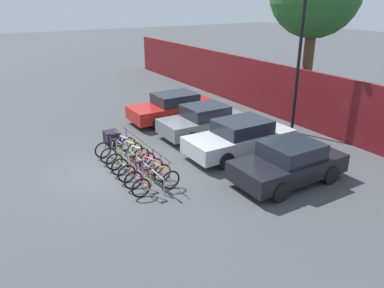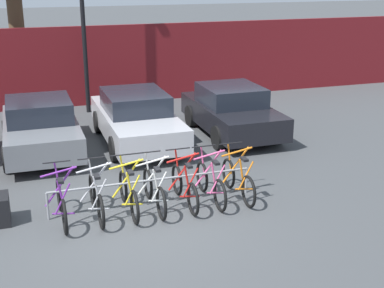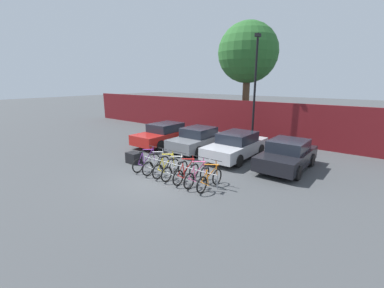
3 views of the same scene
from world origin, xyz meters
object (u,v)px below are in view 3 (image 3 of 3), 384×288
object	(u,v)px
bicycle_purple	(147,162)
car_black	(287,155)
car_red	(165,134)
cargo_crate	(134,158)
car_silver	(236,145)
car_grey	(198,139)
tree_behind_hoarding	(248,53)
bicycle_yellow	(166,167)
bicycle_red	(186,173)
bicycle_pink	(197,176)
bicycle_silver	(156,165)
bicycle_orange	(210,180)
bike_rack	(177,166)
bicycle_white	(175,170)
lamp_post	(255,85)

from	to	relation	value
bicycle_purple	car_black	world-z (taller)	car_black
car_red	cargo_crate	size ratio (longest dim) A/B	6.29
bicycle_purple	car_silver	world-z (taller)	car_silver
car_grey	car_red	bearing A→B (deg)	-177.81
tree_behind_hoarding	car_black	bearing A→B (deg)	-49.99
bicycle_yellow	bicycle_red	bearing A→B (deg)	3.72
bicycle_pink	car_silver	world-z (taller)	car_silver
bicycle_silver	car_silver	world-z (taller)	car_silver
car_silver	tree_behind_hoarding	bearing A→B (deg)	113.20
bicycle_pink	bicycle_orange	world-z (taller)	same
bike_rack	car_silver	bearing A→B (deg)	81.47
car_grey	tree_behind_hoarding	xyz separation A→B (m)	(-0.26, 6.57, 5.38)
bicycle_white	lamp_post	world-z (taller)	lamp_post
car_black	bicycle_white	bearing A→B (deg)	-128.94
bicycle_silver	bike_rack	bearing A→B (deg)	10.72
bicycle_orange	car_black	bearing A→B (deg)	70.64
bicycle_orange	bicycle_red	bearing A→B (deg)	-178.65
cargo_crate	bicycle_white	bearing A→B (deg)	-5.56
car_red	car_grey	xyz separation A→B (m)	(2.62, 0.10, -0.00)
lamp_post	car_grey	bearing A→B (deg)	-114.54
bicycle_purple	bicycle_red	xyz separation A→B (m)	(2.42, 0.00, 0.00)
bicycle_pink	bicycle_purple	bearing A→B (deg)	179.73
bicycle_purple	bicycle_pink	world-z (taller)	same
bike_rack	bicycle_pink	bearing A→B (deg)	-7.14
bicycle_purple	lamp_post	xyz separation A→B (m)	(1.62, 7.97, 3.43)
bicycle_yellow	car_grey	world-z (taller)	car_grey
bike_rack	lamp_post	world-z (taller)	lamp_post
cargo_crate	car_silver	bearing A→B (deg)	47.16
bicycle_white	tree_behind_hoarding	xyz separation A→B (m)	(-2.16, 10.77, 5.69)
car_grey	car_black	xyz separation A→B (m)	(5.27, -0.02, 0.00)
bicycle_orange	car_black	distance (m)	4.48
bicycle_purple	car_grey	bearing A→B (deg)	89.61
bicycle_purple	bicycle_pink	bearing A→B (deg)	-1.81
bicycle_pink	lamp_post	distance (m)	8.79
tree_behind_hoarding	cargo_crate	bearing A→B (deg)	-94.98
bicycle_silver	car_grey	bearing A→B (deg)	103.52
bicycle_orange	car_red	world-z (taller)	car_red
car_silver	bicycle_white	bearing A→B (deg)	-98.25
bicycle_purple	car_silver	distance (m)	4.93
bicycle_red	bicycle_pink	world-z (taller)	same
bicycle_silver	car_grey	size ratio (longest dim) A/B	0.44
car_silver	bicycle_purple	bearing A→B (deg)	-119.42
bicycle_white	lamp_post	size ratio (longest dim) A/B	0.25
bicycle_orange	car_black	world-z (taller)	car_black
bicycle_pink	lamp_post	world-z (taller)	lamp_post
lamp_post	tree_behind_hoarding	xyz separation A→B (m)	(-1.98, 2.80, 2.26)
car_grey	lamp_post	world-z (taller)	lamp_post
bicycle_yellow	lamp_post	distance (m)	8.69
bike_rack	bicycle_red	size ratio (longest dim) A/B	2.42
car_grey	car_black	bearing A→B (deg)	-0.25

